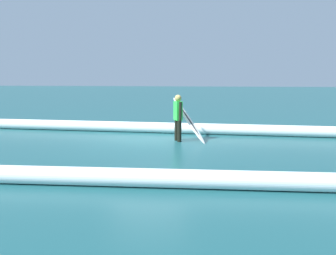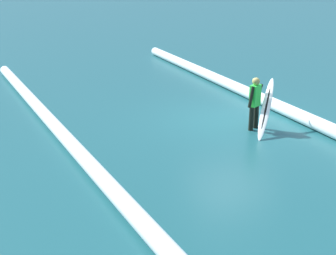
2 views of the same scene
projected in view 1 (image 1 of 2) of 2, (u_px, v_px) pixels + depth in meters
The scene contains 5 objects.
ground_plane at pixel (149, 141), 12.34m from camera, with size 126.77×126.77×0.00m, color #1B5257.
surfer at pixel (178, 115), 12.23m from camera, with size 0.33×0.60×1.53m.
surfboard at pixel (189, 120), 12.36m from camera, with size 1.32×1.36×1.43m.
wave_crest_foreground at pixel (139, 127), 14.24m from camera, with size 0.40×0.40×21.22m, color white.
wave_crest_midground at pixel (164, 178), 7.20m from camera, with size 0.37×0.37×22.02m, color white.
Camera 1 is at (-2.22, 11.97, 2.15)m, focal length 39.83 mm.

